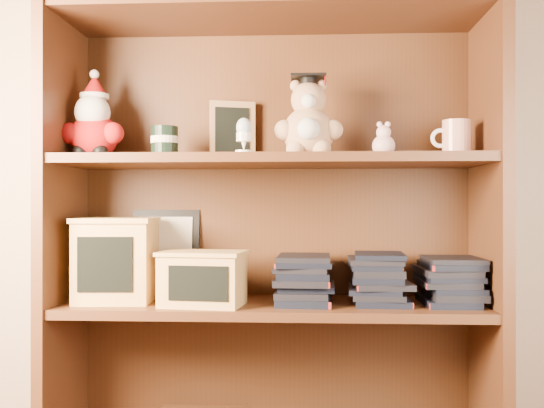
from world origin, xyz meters
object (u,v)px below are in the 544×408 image
Objects in this scene: teacher_mug at (456,138)px; grad_teddy_bear at (309,125)px; bookcase at (272,219)px; treats_box at (117,259)px.

grad_teddy_bear is at bearing -179.01° from teacher_mug.
grad_teddy_bear is 0.40m from teacher_mug.
bookcase reaches higher than teacher_mug.
teacher_mug is (0.40, 0.01, -0.04)m from grad_teddy_bear.
bookcase is at bearing 174.23° from teacher_mug.
teacher_mug reaches higher than treats_box.
bookcase is 7.05× the size of grad_teddy_bear.
teacher_mug is 0.99m from treats_box.
treats_box is at bearing -173.17° from bookcase.
bookcase is 14.71× the size of teacher_mug.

